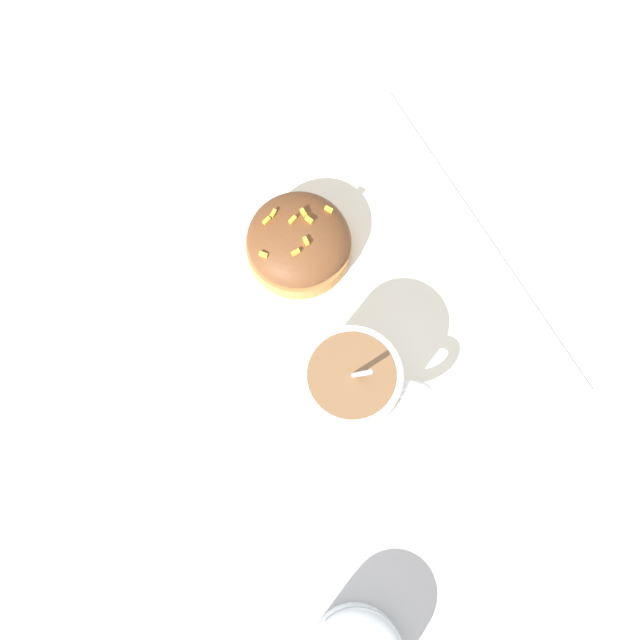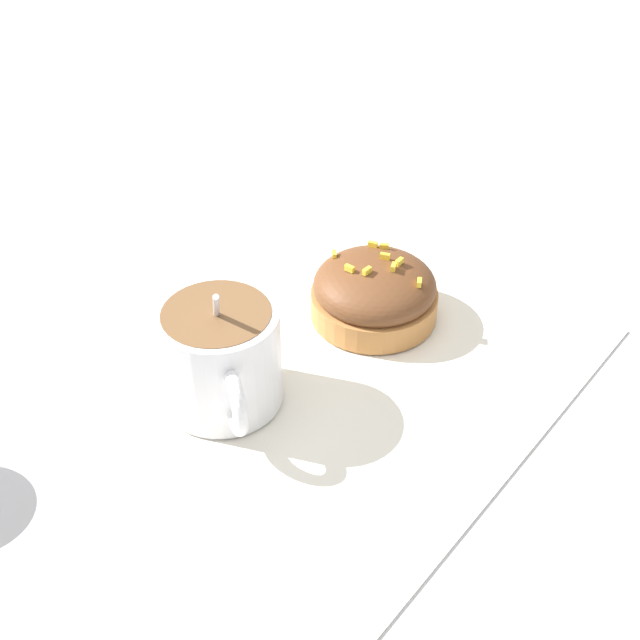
% 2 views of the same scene
% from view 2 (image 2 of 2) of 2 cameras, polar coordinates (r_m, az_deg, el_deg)
% --- Properties ---
extents(ground_plane, '(3.00, 3.00, 0.00)m').
position_cam_2_polar(ground_plane, '(0.63, -1.09, -2.41)').
color(ground_plane, '#B2B2B7').
extents(paper_napkin, '(0.35, 0.35, 0.00)m').
position_cam_2_polar(paper_napkin, '(0.63, -1.10, -2.31)').
color(paper_napkin, white).
rests_on(paper_napkin, ground_plane).
extents(coffee_cup, '(0.08, 0.10, 0.09)m').
position_cam_2_polar(coffee_cup, '(0.57, -6.41, -2.17)').
color(coffee_cup, white).
rests_on(coffee_cup, paper_napkin).
extents(frosted_pastry, '(0.09, 0.09, 0.05)m').
position_cam_2_polar(frosted_pastry, '(0.65, 3.50, 1.80)').
color(frosted_pastry, '#B2753D').
rests_on(frosted_pastry, paper_napkin).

